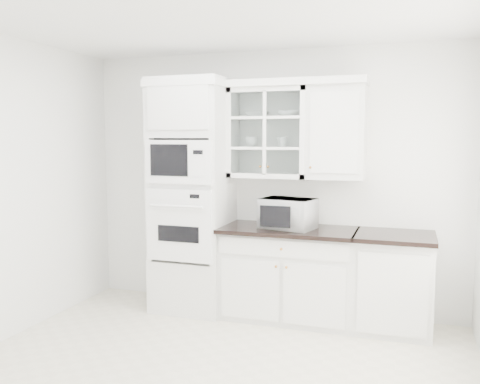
% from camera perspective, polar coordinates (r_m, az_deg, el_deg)
% --- Properties ---
extents(ground, '(4.00, 3.50, 0.01)m').
position_cam_1_polar(ground, '(4.08, -3.61, -19.99)').
color(ground, beige).
rests_on(ground, ground).
extents(room_shell, '(4.00, 3.50, 2.70)m').
position_cam_1_polar(room_shell, '(4.07, -1.47, 5.80)').
color(room_shell, white).
rests_on(room_shell, ground).
extents(oven_column, '(0.76, 0.68, 2.40)m').
position_cam_1_polar(oven_column, '(5.30, -5.39, -0.44)').
color(oven_column, silver).
rests_on(oven_column, ground).
extents(base_cabinet_run, '(1.32, 0.67, 0.92)m').
position_cam_1_polar(base_cabinet_run, '(5.14, 5.51, -9.01)').
color(base_cabinet_run, silver).
rests_on(base_cabinet_run, ground).
extents(extra_base_cabinet, '(0.72, 0.67, 0.92)m').
position_cam_1_polar(extra_base_cabinet, '(5.02, 16.85, -9.62)').
color(extra_base_cabinet, silver).
rests_on(extra_base_cabinet, ground).
extents(upper_cabinet_glass, '(0.80, 0.33, 0.90)m').
position_cam_1_polar(upper_cabinet_glass, '(5.16, 3.29, 6.63)').
color(upper_cabinet_glass, silver).
rests_on(upper_cabinet_glass, room_shell).
extents(upper_cabinet_solid, '(0.55, 0.33, 0.90)m').
position_cam_1_polar(upper_cabinet_solid, '(5.03, 10.78, 6.55)').
color(upper_cabinet_solid, silver).
rests_on(upper_cabinet_solid, room_shell).
extents(crown_molding, '(2.14, 0.38, 0.07)m').
position_cam_1_polar(crown_molding, '(5.19, 2.11, 11.99)').
color(crown_molding, white).
rests_on(crown_molding, room_shell).
extents(countertop_microwave, '(0.58, 0.52, 0.29)m').
position_cam_1_polar(countertop_microwave, '(4.99, 5.47, -2.38)').
color(countertop_microwave, white).
rests_on(countertop_microwave, base_cabinet_run).
extents(bowl_a, '(0.24, 0.24, 0.06)m').
position_cam_1_polar(bowl_a, '(5.22, 1.91, 8.71)').
color(bowl_a, white).
rests_on(bowl_a, upper_cabinet_glass).
extents(bowl_b, '(0.20, 0.20, 0.06)m').
position_cam_1_polar(bowl_b, '(5.13, 5.45, 8.74)').
color(bowl_b, white).
rests_on(bowl_b, upper_cabinet_glass).
extents(cup_a, '(0.14, 0.14, 0.10)m').
position_cam_1_polar(cup_a, '(5.21, 1.30, 5.65)').
color(cup_a, white).
rests_on(cup_a, upper_cabinet_glass).
extents(cup_b, '(0.11, 0.11, 0.10)m').
position_cam_1_polar(cup_b, '(5.14, 4.76, 5.62)').
color(cup_b, white).
rests_on(cup_b, upper_cabinet_glass).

